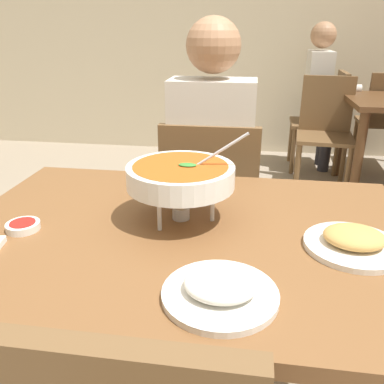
{
  "coord_description": "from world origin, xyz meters",
  "views": [
    {
      "loc": [
        0.17,
        -0.96,
        1.27
      ],
      "look_at": [
        0.0,
        0.15,
        0.81
      ],
      "focal_mm": 37.76,
      "sensor_mm": 36.0,
      "label": 1
    }
  ],
  "objects_px": {
    "chair_diner_main": "(211,204)",
    "sauce_dish": "(23,226)",
    "diner_main": "(212,153)",
    "patron_bg_right": "(322,89)",
    "chair_bg_corner": "(325,126)",
    "dining_table_main": "(184,264)",
    "rice_plate": "(220,289)",
    "chair_bg_right": "(327,116)",
    "curry_bowl": "(181,176)",
    "appetizer_plate": "(354,241)"
  },
  "relations": [
    {
      "from": "dining_table_main",
      "to": "appetizer_plate",
      "type": "distance_m",
      "value": 0.45
    },
    {
      "from": "chair_bg_right",
      "to": "chair_bg_corner",
      "type": "distance_m",
      "value": 0.44
    },
    {
      "from": "diner_main",
      "to": "appetizer_plate",
      "type": "bearing_deg",
      "value": -61.5
    },
    {
      "from": "curry_bowl",
      "to": "dining_table_main",
      "type": "bearing_deg",
      "value": -74.01
    },
    {
      "from": "patron_bg_right",
      "to": "curry_bowl",
      "type": "bearing_deg",
      "value": -105.68
    },
    {
      "from": "dining_table_main",
      "to": "patron_bg_right",
      "type": "height_order",
      "value": "patron_bg_right"
    },
    {
      "from": "diner_main",
      "to": "chair_bg_right",
      "type": "distance_m",
      "value": 2.28
    },
    {
      "from": "dining_table_main",
      "to": "diner_main",
      "type": "xyz_separation_m",
      "value": [
        0.0,
        0.76,
        0.1
      ]
    },
    {
      "from": "sauce_dish",
      "to": "patron_bg_right",
      "type": "relative_size",
      "value": 0.07
    },
    {
      "from": "dining_table_main",
      "to": "rice_plate",
      "type": "distance_m",
      "value": 0.33
    },
    {
      "from": "diner_main",
      "to": "rice_plate",
      "type": "height_order",
      "value": "diner_main"
    },
    {
      "from": "rice_plate",
      "to": "patron_bg_right",
      "type": "relative_size",
      "value": 0.18
    },
    {
      "from": "appetizer_plate",
      "to": "sauce_dish",
      "type": "relative_size",
      "value": 2.67
    },
    {
      "from": "sauce_dish",
      "to": "chair_bg_right",
      "type": "relative_size",
      "value": 0.1
    },
    {
      "from": "diner_main",
      "to": "chair_bg_right",
      "type": "relative_size",
      "value": 1.46
    },
    {
      "from": "patron_bg_right",
      "to": "appetizer_plate",
      "type": "bearing_deg",
      "value": -96.65
    },
    {
      "from": "chair_diner_main",
      "to": "patron_bg_right",
      "type": "relative_size",
      "value": 0.69
    },
    {
      "from": "chair_diner_main",
      "to": "sauce_dish",
      "type": "distance_m",
      "value": 0.94
    },
    {
      "from": "rice_plate",
      "to": "chair_bg_right",
      "type": "distance_m",
      "value": 3.24
    },
    {
      "from": "appetizer_plate",
      "to": "patron_bg_right",
      "type": "xyz_separation_m",
      "value": [
        0.34,
        2.94,
        -0.03
      ]
    },
    {
      "from": "chair_bg_right",
      "to": "patron_bg_right",
      "type": "relative_size",
      "value": 0.69
    },
    {
      "from": "sauce_dish",
      "to": "diner_main",
      "type": "bearing_deg",
      "value": 62.33
    },
    {
      "from": "chair_bg_corner",
      "to": "appetizer_plate",
      "type": "bearing_deg",
      "value": -97.63
    },
    {
      "from": "dining_table_main",
      "to": "diner_main",
      "type": "distance_m",
      "value": 0.77
    },
    {
      "from": "dining_table_main",
      "to": "rice_plate",
      "type": "xyz_separation_m",
      "value": [
        0.12,
        -0.28,
        0.13
      ]
    },
    {
      "from": "rice_plate",
      "to": "appetizer_plate",
      "type": "distance_m",
      "value": 0.4
    },
    {
      "from": "dining_table_main",
      "to": "chair_diner_main",
      "type": "distance_m",
      "value": 0.74
    },
    {
      "from": "curry_bowl",
      "to": "appetizer_plate",
      "type": "height_order",
      "value": "curry_bowl"
    },
    {
      "from": "diner_main",
      "to": "dining_table_main",
      "type": "bearing_deg",
      "value": -90.0
    },
    {
      "from": "dining_table_main",
      "to": "patron_bg_right",
      "type": "xyz_separation_m",
      "value": [
        0.78,
        2.9,
        0.1
      ]
    },
    {
      "from": "chair_diner_main",
      "to": "dining_table_main",
      "type": "bearing_deg",
      "value": -90.0
    },
    {
      "from": "dining_table_main",
      "to": "diner_main",
      "type": "bearing_deg",
      "value": 90.0
    },
    {
      "from": "dining_table_main",
      "to": "diner_main",
      "type": "height_order",
      "value": "diner_main"
    },
    {
      "from": "patron_bg_right",
      "to": "diner_main",
      "type": "bearing_deg",
      "value": -109.93
    },
    {
      "from": "dining_table_main",
      "to": "curry_bowl",
      "type": "relative_size",
      "value": 3.81
    },
    {
      "from": "curry_bowl",
      "to": "patron_bg_right",
      "type": "xyz_separation_m",
      "value": [
        0.8,
        2.83,
        -0.14
      ]
    },
    {
      "from": "dining_table_main",
      "to": "sauce_dish",
      "type": "height_order",
      "value": "sauce_dish"
    },
    {
      "from": "chair_diner_main",
      "to": "appetizer_plate",
      "type": "relative_size",
      "value": 3.75
    },
    {
      "from": "dining_table_main",
      "to": "chair_bg_right",
      "type": "height_order",
      "value": "chair_bg_right"
    },
    {
      "from": "chair_diner_main",
      "to": "rice_plate",
      "type": "height_order",
      "value": "chair_diner_main"
    },
    {
      "from": "patron_bg_right",
      "to": "sauce_dish",
      "type": "bearing_deg",
      "value": -112.18
    },
    {
      "from": "chair_bg_corner",
      "to": "chair_bg_right",
      "type": "bearing_deg",
      "value": 79.92
    },
    {
      "from": "curry_bowl",
      "to": "sauce_dish",
      "type": "xyz_separation_m",
      "value": [
        -0.41,
        -0.13,
        -0.12
      ]
    },
    {
      "from": "patron_bg_right",
      "to": "chair_bg_corner",
      "type": "bearing_deg",
      "value": -91.43
    },
    {
      "from": "chair_bg_corner",
      "to": "sauce_dish",
      "type": "bearing_deg",
      "value": -115.64
    },
    {
      "from": "diner_main",
      "to": "patron_bg_right",
      "type": "height_order",
      "value": "same"
    },
    {
      "from": "curry_bowl",
      "to": "appetizer_plate",
      "type": "distance_m",
      "value": 0.48
    },
    {
      "from": "appetizer_plate",
      "to": "diner_main",
      "type": "bearing_deg",
      "value": 118.5
    },
    {
      "from": "rice_plate",
      "to": "chair_bg_corner",
      "type": "relative_size",
      "value": 0.27
    },
    {
      "from": "diner_main",
      "to": "chair_bg_right",
      "type": "bearing_deg",
      "value": 68.19
    }
  ]
}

